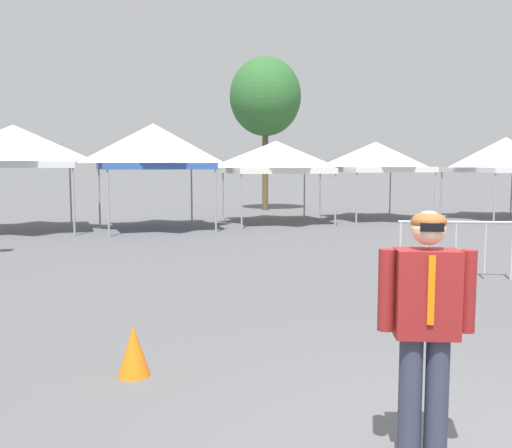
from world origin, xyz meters
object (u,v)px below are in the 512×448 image
Objects in this scene: canopy_tent_far_right at (14,146)px; canopy_tent_far_left at (506,155)px; crowd_barrier_near_person at (456,238)px; canopy_tent_right_of_center at (154,146)px; person_foreground at (426,320)px; tree_behind_tents_center at (265,97)px; traffic_cone_lot_center at (134,350)px; canopy_tent_left_of_center at (276,157)px; canopy_tent_center at (376,157)px.

canopy_tent_far_right reaches higher than canopy_tent_far_left.
crowd_barrier_near_person is (-9.58, -9.55, -1.74)m from canopy_tent_far_left.
canopy_tent_far_right is 4.28m from canopy_tent_right_of_center.
canopy_tent_far_right reaches higher than person_foreground.
person_foreground is 0.92× the size of crowd_barrier_near_person.
traffic_cone_lot_center is at bearing -112.88° from tree_behind_tents_center.
crowd_barrier_near_person is at bearing -52.61° from canopy_tent_far_right.
canopy_tent_far_right reaches higher than canopy_tent_left_of_center.
canopy_tent_center is at bearing 60.92° from person_foreground.
person_foreground is at bearing -133.10° from canopy_tent_far_left.
crowd_barrier_near_person is at bearing -92.53° from canopy_tent_left_of_center.
canopy_tent_far_left is at bearing 44.89° from crowd_barrier_near_person.
traffic_cone_lot_center is (-15.76, -12.65, -2.23)m from canopy_tent_far_left.
crowd_barrier_near_person is (3.99, -10.08, -1.94)m from canopy_tent_right_of_center.
person_foreground is at bearing -106.66° from tree_behind_tents_center.
person_foreground is 7.08m from crowd_barrier_near_person.
canopy_tent_far_right reaches higher than traffic_cone_lot_center.
canopy_tent_far_left is (9.11, -1.15, 0.12)m from canopy_tent_left_of_center.
crowd_barrier_near_person is (8.22, -10.75, -1.92)m from canopy_tent_far_right.
canopy_tent_center reaches higher than canopy_tent_left_of_center.
canopy_tent_right_of_center is (4.23, -0.67, 0.02)m from canopy_tent_far_right.
tree_behind_tents_center is 17.25m from crowd_barrier_near_person.
crowd_barrier_near_person is at bearing -68.41° from canopy_tent_right_of_center.
canopy_tent_right_of_center is at bearing 111.59° from crowd_barrier_near_person.
canopy_tent_far_right is 0.94× the size of canopy_tent_far_left.
canopy_tent_left_of_center is at bearing 64.29° from traffic_cone_lot_center.
canopy_tent_left_of_center is 9.18m from canopy_tent_far_left.
canopy_tent_far_left is at bearing -7.21° from canopy_tent_left_of_center.
crowd_barrier_near_person is at bearing 50.74° from person_foreground.
canopy_tent_far_left is 1.96× the size of crowd_barrier_near_person.
canopy_tent_far_right reaches higher than canopy_tent_center.
canopy_tent_far_left is 0.54× the size of tree_behind_tents_center.
canopy_tent_right_of_center is 13.58m from traffic_cone_lot_center.
traffic_cone_lot_center is (-6.65, -13.80, -2.11)m from canopy_tent_left_of_center.
canopy_tent_far_left is 13.64m from crowd_barrier_near_person.
canopy_tent_far_left is (5.03, -1.21, 0.09)m from canopy_tent_center.
canopy_tent_far_left is at bearing 46.90° from person_foreground.
person_foreground is 3.02m from traffic_cone_lot_center.
traffic_cone_lot_center is at bearing -81.60° from canopy_tent_far_right.
tree_behind_tents_center reaches higher than canopy_tent_right_of_center.
canopy_tent_center reaches higher than traffic_cone_lot_center.
canopy_tent_center is at bearing 52.26° from traffic_cone_lot_center.
canopy_tent_far_right is 0.51× the size of tree_behind_tents_center.
canopy_tent_far_right is 14.21m from traffic_cone_lot_center.
canopy_tent_center is (8.54, 0.67, -0.29)m from canopy_tent_right_of_center.
tree_behind_tents_center is at bearing 73.34° from person_foreground.
crowd_barrier_near_person is at bearing -135.11° from canopy_tent_far_left.
canopy_tent_left_of_center reaches higher than person_foreground.
canopy_tent_far_right is at bearing 179.65° from canopy_tent_left_of_center.
canopy_tent_far_right is at bearing 176.12° from canopy_tent_far_left.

